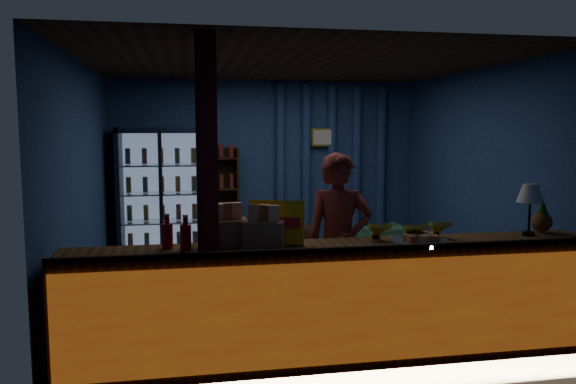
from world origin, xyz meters
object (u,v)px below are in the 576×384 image
green_chair (381,242)px  pastry_tray (419,240)px  table_lamp (530,195)px  shopkeeper (339,245)px

green_chair → pastry_tray: pastry_tray is taller
table_lamp → shopkeeper: bearing=164.0°
green_chair → shopkeeper: bearing=61.0°
green_chair → pastry_tray: (-0.87, -3.29, 0.71)m
green_chair → table_lamp: 3.34m
pastry_tray → green_chair: bearing=75.2°
green_chair → table_lamp: (0.21, -3.16, 1.04)m
green_chair → pastry_tray: size_ratio=1.19×
table_lamp → pastry_tray: bearing=-173.0°
shopkeeper → pastry_tray: 0.80m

